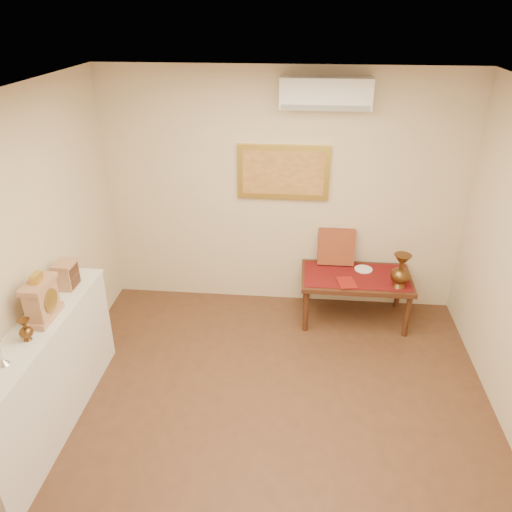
# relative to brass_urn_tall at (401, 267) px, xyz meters

# --- Properties ---
(floor) EXTENTS (4.50, 4.50, 0.00)m
(floor) POSITION_rel_brass_urn_tall_xyz_m (-1.27, -1.68, -0.79)
(floor) COLOR brown
(floor) RESTS_ON ground
(ceiling) EXTENTS (4.50, 4.50, 0.00)m
(ceiling) POSITION_rel_brass_urn_tall_xyz_m (-1.27, -1.68, 1.91)
(ceiling) COLOR white
(ceiling) RESTS_ON ground
(wall_back) EXTENTS (4.00, 0.02, 2.70)m
(wall_back) POSITION_rel_brass_urn_tall_xyz_m (-1.27, 0.57, 0.56)
(wall_back) COLOR beige
(wall_back) RESTS_ON ground
(wall_left) EXTENTS (0.02, 4.50, 2.70)m
(wall_left) POSITION_rel_brass_urn_tall_xyz_m (-3.27, -1.68, 0.56)
(wall_left) COLOR beige
(wall_left) RESTS_ON ground
(candlestick) EXTENTS (0.09, 0.09, 0.20)m
(candlestick) POSITION_rel_brass_urn_tall_xyz_m (-3.10, -2.09, 0.29)
(candlestick) COLOR silver
(candlestick) RESTS_ON display_ledge
(brass_urn_small) EXTENTS (0.10, 0.10, 0.23)m
(brass_urn_small) POSITION_rel_brass_urn_tall_xyz_m (-3.07, -1.80, 0.31)
(brass_urn_small) COLOR brown
(brass_urn_small) RESTS_ON display_ledge
(table_cloth) EXTENTS (1.14, 0.59, 0.01)m
(table_cloth) POSITION_rel_brass_urn_tall_xyz_m (-0.42, 0.20, -0.23)
(table_cloth) COLOR maroon
(table_cloth) RESTS_ON low_table
(brass_urn_tall) EXTENTS (0.20, 0.20, 0.46)m
(brass_urn_tall) POSITION_rel_brass_urn_tall_xyz_m (0.00, 0.00, 0.00)
(brass_urn_tall) COLOR brown
(brass_urn_tall) RESTS_ON table_cloth
(plate) EXTENTS (0.20, 0.20, 0.01)m
(plate) POSITION_rel_brass_urn_tall_xyz_m (-0.33, 0.34, -0.22)
(plate) COLOR white
(plate) RESTS_ON table_cloth
(menu) EXTENTS (0.22, 0.28, 0.01)m
(menu) POSITION_rel_brass_urn_tall_xyz_m (-0.54, 0.02, -0.22)
(menu) COLOR maroon
(menu) RESTS_ON table_cloth
(cushion) EXTENTS (0.41, 0.18, 0.43)m
(cushion) POSITION_rel_brass_urn_tall_xyz_m (-0.65, 0.47, -0.02)
(cushion) COLOR maroon
(cushion) RESTS_ON table_cloth
(display_ledge) EXTENTS (0.37, 2.02, 0.98)m
(display_ledge) POSITION_rel_brass_urn_tall_xyz_m (-3.10, -1.68, -0.29)
(display_ledge) COLOR silver
(display_ledge) RESTS_ON floor
(mantel_clock) EXTENTS (0.17, 0.36, 0.41)m
(mantel_clock) POSITION_rel_brass_urn_tall_xyz_m (-3.07, -1.51, 0.37)
(mantel_clock) COLOR tan
(mantel_clock) RESTS_ON display_ledge
(wooden_chest) EXTENTS (0.16, 0.21, 0.24)m
(wooden_chest) POSITION_rel_brass_urn_tall_xyz_m (-3.10, -1.01, 0.32)
(wooden_chest) COLOR tan
(wooden_chest) RESTS_ON display_ledge
(low_table) EXTENTS (1.20, 0.70, 0.55)m
(low_table) POSITION_rel_brass_urn_tall_xyz_m (-0.42, 0.20, -0.30)
(low_table) COLOR #442214
(low_table) RESTS_ON floor
(painting) EXTENTS (1.00, 0.06, 0.60)m
(painting) POSITION_rel_brass_urn_tall_xyz_m (-1.27, 0.54, 0.81)
(painting) COLOR gold
(painting) RESTS_ON wall_back
(ac_unit) EXTENTS (0.90, 0.25, 0.30)m
(ac_unit) POSITION_rel_brass_urn_tall_xyz_m (-0.87, 0.43, 1.66)
(ac_unit) COLOR white
(ac_unit) RESTS_ON wall_back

